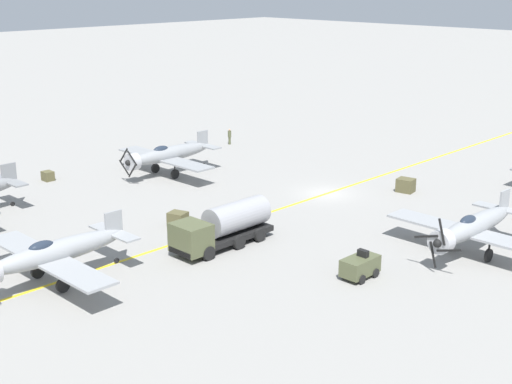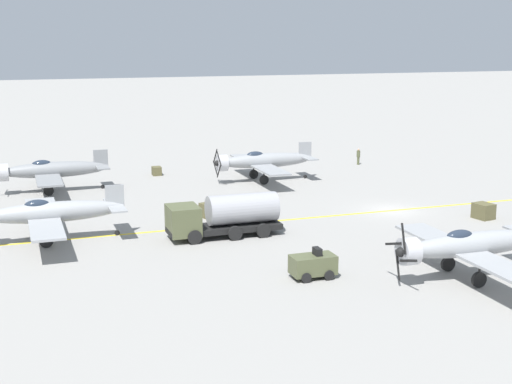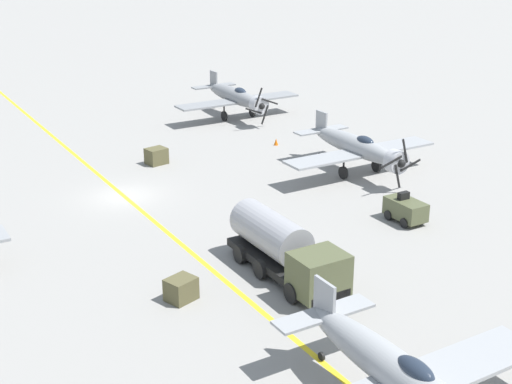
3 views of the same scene
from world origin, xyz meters
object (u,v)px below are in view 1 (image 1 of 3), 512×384
(airplane_mid_right, at_px, (167,155))
(tow_tractor, at_px, (360,266))
(supply_crate_outboard, at_px, (48,176))
(airplane_mid_left, at_px, (473,227))
(fuel_tanker, at_px, (223,226))
(ground_crew_walking, at_px, (230,136))
(airplane_far_center, at_px, (53,253))
(supply_crate_by_tanker, at_px, (178,219))
(supply_crate_mid_lane, at_px, (406,185))

(airplane_mid_right, bearing_deg, tow_tractor, 149.65)
(supply_crate_outboard, bearing_deg, airplane_mid_left, -163.91)
(airplane_mid_left, xyz_separation_m, fuel_tanker, (13.23, 10.85, -0.50))
(fuel_tanker, relative_size, ground_crew_walking, 4.47)
(airplane_mid_right, distance_m, supply_crate_outboard, 11.27)
(airplane_far_center, xyz_separation_m, supply_crate_by_tanker, (2.77, -12.12, -1.45))
(tow_tractor, bearing_deg, supply_crate_outboard, 3.81)
(tow_tractor, distance_m, supply_crate_mid_lane, 19.91)
(airplane_far_center, bearing_deg, tow_tractor, -127.40)
(airplane_far_center, relative_size, fuel_tanker, 1.50)
(supply_crate_by_tanker, xyz_separation_m, supply_crate_mid_lane, (-7.33, -19.94, 0.04))
(supply_crate_by_tanker, bearing_deg, supply_crate_outboard, 1.21)
(airplane_mid_left, distance_m, airplane_mid_right, 30.90)
(fuel_tanker, height_order, supply_crate_outboard, fuel_tanker)
(airplane_mid_left, height_order, ground_crew_walking, airplane_mid_left)
(airplane_mid_right, bearing_deg, supply_crate_outboard, 37.86)
(airplane_far_center, height_order, supply_crate_outboard, airplane_far_center)
(airplane_far_center, relative_size, tow_tractor, 4.62)
(airplane_mid_left, distance_m, fuel_tanker, 17.12)
(airplane_far_center, distance_m, supply_crate_mid_lane, 32.41)
(tow_tractor, distance_m, supply_crate_by_tanker, 15.84)
(fuel_tanker, bearing_deg, ground_crew_walking, -44.27)
(airplane_mid_right, height_order, fuel_tanker, airplane_mid_right)
(tow_tractor, height_order, supply_crate_outboard, tow_tractor)
(airplane_mid_left, relative_size, supply_crate_outboard, 11.35)
(fuel_tanker, relative_size, supply_crate_outboard, 7.57)
(tow_tractor, relative_size, supply_crate_by_tanker, 1.94)
(airplane_far_center, relative_size, supply_crate_outboard, 11.35)
(fuel_tanker, xyz_separation_m, supply_crate_outboard, (24.11, -0.08, -1.07))
(ground_crew_walking, bearing_deg, supply_crate_outboard, 86.79)
(airplane_far_center, bearing_deg, fuel_tanker, -98.08)
(airplane_mid_left, xyz_separation_m, supply_crate_outboard, (37.34, 10.77, -1.57))
(ground_crew_walking, bearing_deg, supply_crate_mid_lane, 175.64)
(airplane_far_center, xyz_separation_m, airplane_mid_right, (14.84, -20.81, -0.00))
(supply_crate_mid_lane, bearing_deg, fuel_tanker, 85.03)
(airplane_mid_left, relative_size, ground_crew_walking, 6.71)
(fuel_tanker, bearing_deg, supply_crate_by_tanker, -4.83)
(fuel_tanker, xyz_separation_m, supply_crate_mid_lane, (-1.77, -20.41, -0.91))
(airplane_far_center, xyz_separation_m, airplane_mid_left, (-16.02, -22.50, -0.00))
(fuel_tanker, xyz_separation_m, tow_tractor, (-10.17, -2.36, -0.72))
(ground_crew_walking, distance_m, supply_crate_outboard, 22.25)
(airplane_mid_left, height_order, airplane_mid_right, airplane_mid_left)
(airplane_far_center, distance_m, fuel_tanker, 11.99)
(tow_tractor, xyz_separation_m, ground_crew_walking, (33.04, -19.93, 0.19))
(airplane_far_center, distance_m, airplane_mid_left, 27.61)
(tow_tractor, xyz_separation_m, supply_crate_by_tanker, (15.72, 1.89, -0.23))
(supply_crate_by_tanker, distance_m, supply_crate_mid_lane, 21.24)
(tow_tractor, height_order, supply_crate_mid_lane, tow_tractor)
(fuel_tanker, bearing_deg, airplane_far_center, 76.55)
(airplane_mid_right, relative_size, supply_crate_mid_lane, 8.28)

